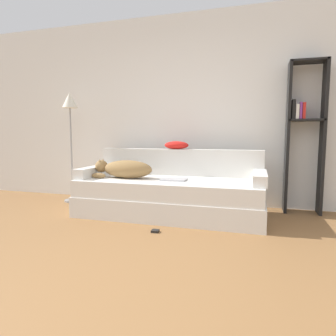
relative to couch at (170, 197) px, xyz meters
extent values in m
plane|color=olive|center=(0.01, -2.00, -0.22)|extent=(20.00, 20.00, 0.00)
cube|color=white|center=(0.01, 0.78, 1.13)|extent=(8.03, 0.06, 2.70)
cube|color=silver|center=(0.00, 0.00, -0.10)|extent=(2.27, 0.95, 0.25)
cube|color=silver|center=(0.00, -0.01, 0.13)|extent=(2.23, 0.91, 0.20)
cube|color=silver|center=(0.00, 0.40, 0.41)|extent=(2.23, 0.15, 0.35)
cube|color=silver|center=(-1.06, -0.01, 0.29)|extent=(0.15, 0.76, 0.13)
cube|color=silver|center=(1.06, -0.01, 0.29)|extent=(0.15, 0.76, 0.13)
ellipsoid|color=olive|center=(-0.54, -0.06, 0.34)|extent=(0.65, 0.27, 0.23)
sphere|color=olive|center=(-0.91, -0.06, 0.37)|extent=(0.16, 0.16, 0.16)
cone|color=olive|center=(-0.91, -0.10, 0.43)|extent=(0.06, 0.06, 0.07)
cone|color=olive|center=(-0.91, -0.01, 0.43)|extent=(0.06, 0.06, 0.07)
ellipsoid|color=olive|center=(-0.89, -0.18, 0.26)|extent=(0.19, 0.07, 0.07)
cube|color=#B7B7BC|center=(0.06, -0.06, 0.24)|extent=(0.31, 0.23, 0.02)
ellipsoid|color=red|center=(-0.03, 0.40, 0.64)|extent=(0.33, 0.19, 0.11)
cube|color=black|center=(1.39, 0.60, 0.73)|extent=(0.04, 0.26, 1.90)
cube|color=black|center=(1.80, 0.60, 0.73)|extent=(0.04, 0.26, 1.90)
cube|color=black|center=(1.59, 0.60, 1.67)|extent=(0.42, 0.26, 0.02)
cube|color=black|center=(1.59, 0.60, 0.96)|extent=(0.42, 0.26, 0.02)
cube|color=black|center=(1.44, 0.59, 1.09)|extent=(0.04, 0.20, 0.24)
cube|color=silver|center=(1.48, 0.59, 1.06)|extent=(0.04, 0.20, 0.18)
cube|color=#753384|center=(1.52, 0.59, 1.07)|extent=(0.03, 0.20, 0.20)
cube|color=red|center=(1.56, 0.59, 1.07)|extent=(0.03, 0.20, 0.20)
cylinder|color=gray|center=(-1.63, 0.34, -0.21)|extent=(0.25, 0.25, 0.02)
cylinder|color=gray|center=(-1.63, 0.34, 0.48)|extent=(0.02, 0.02, 1.37)
cone|color=silver|center=(-1.63, 0.34, 1.28)|extent=(0.22, 0.22, 0.23)
cube|color=black|center=(0.04, -0.69, -0.21)|extent=(0.07, 0.07, 0.02)
camera|label=1|loc=(1.01, -3.52, 0.77)|focal=32.00mm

